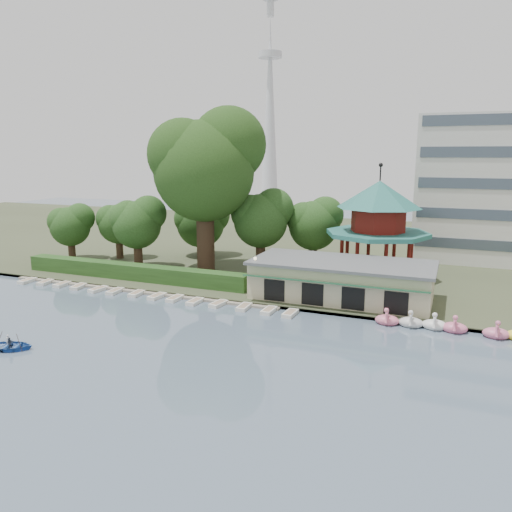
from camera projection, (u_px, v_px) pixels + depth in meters
The scene contains 14 objects.
ground_plane at pixel (137, 368), 35.98m from camera, with size 220.00×220.00×0.00m, color slate.
shore at pixel (321, 245), 83.18m from camera, with size 220.00×70.00×0.40m, color #424930.
embankment at pixel (236, 302), 51.67m from camera, with size 220.00×0.60×0.30m, color gray.
dock at pixel (138, 290), 55.98m from camera, with size 34.00×1.60×0.24m, color gray.
boathouse at pixel (342, 279), 51.80m from camera, with size 18.60×9.39×3.90m.
pavilion at pixel (378, 220), 59.15m from camera, with size 12.40×12.40×13.50m.
broadcast_tower at pixel (270, 98), 171.70m from camera, with size 8.00×8.00×96.00m.
hedge at pixel (133, 272), 59.84m from camera, with size 30.00×2.00×1.80m, color #274D1C.
lamp_post at pixel (255, 269), 52.02m from camera, with size 0.36×0.36×4.28m.
big_tree at pixel (206, 163), 61.99m from camera, with size 13.87×12.92×20.64m.
small_trees at pixel (200, 221), 68.13m from camera, with size 39.70×16.78×10.43m.
swan_boats at pixel (489, 332), 42.16m from camera, with size 19.96×2.12×1.92m.
moored_rowboats at pixel (145, 295), 54.00m from camera, with size 34.35×2.75×0.36m.
rowboat_with_passengers at pixel (9, 343), 39.34m from camera, with size 6.13×5.23×2.01m.
Camera 1 is at (20.53, -27.96, 15.20)m, focal length 35.00 mm.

